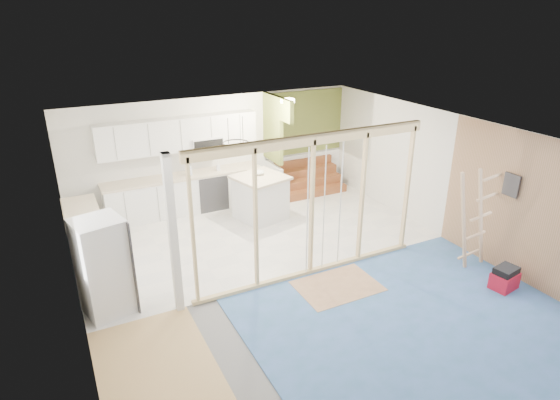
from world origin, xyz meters
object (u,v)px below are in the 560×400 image
island (261,198)px  fridge (104,267)px  ladder (474,219)px  toolbox (505,279)px

island → fridge: bearing=-163.6°
island → ladder: 4.49m
island → toolbox: 5.16m
toolbox → ladder: 1.13m
fridge → island: bearing=17.1°
island → toolbox: bearing=-75.4°
ladder → toolbox: bearing=-84.8°
fridge → toolbox: size_ratio=3.27×
island → ladder: (2.51, -3.70, 0.47)m
fridge → ladder: (6.11, -1.56, 0.18)m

